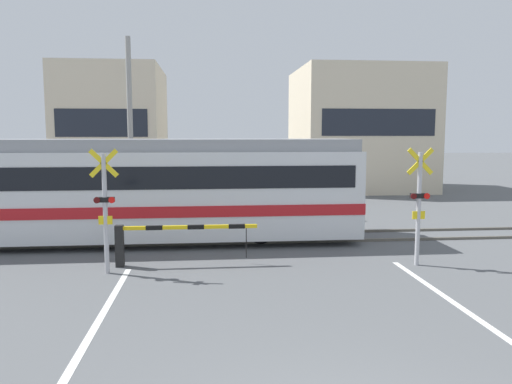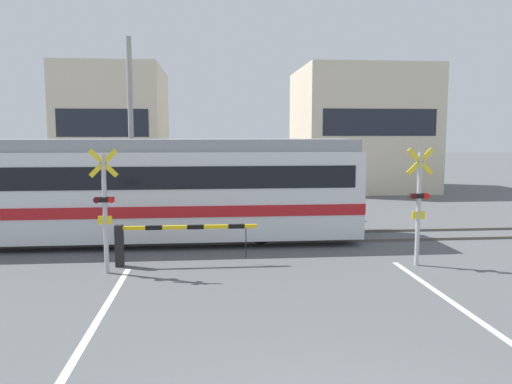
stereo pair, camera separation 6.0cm
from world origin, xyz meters
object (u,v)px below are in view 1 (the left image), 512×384
at_px(commuter_train, 99,187).
at_px(crossing_barrier_far, 317,201).
at_px(crossing_signal_right, 419,201).
at_px(crossing_signal_left, 105,206).
at_px(crossing_barrier_near, 156,237).

bearing_deg(commuter_train, crossing_barrier_far, 23.14).
bearing_deg(crossing_signal_right, crossing_signal_left, 180.00).
relative_size(crossing_barrier_far, crossing_signal_right, 1.20).
relative_size(commuter_train, crossing_signal_left, 5.30).
relative_size(crossing_barrier_near, crossing_signal_left, 1.20).
bearing_deg(crossing_signal_left, crossing_barrier_far, 45.76).
xyz_separation_m(crossing_barrier_far, crossing_signal_right, (1.10, -6.75, 0.89)).
xyz_separation_m(commuter_train, crossing_signal_left, (0.88, -3.57, -0.06)).
xyz_separation_m(crossing_barrier_near, crossing_signal_right, (6.58, -0.59, 0.89)).
height_order(commuter_train, crossing_barrier_near, commuter_train).
distance_m(commuter_train, crossing_barrier_near, 3.70).
bearing_deg(commuter_train, crossing_barrier_near, -56.39).
distance_m(crossing_barrier_far, crossing_signal_right, 6.90).
height_order(commuter_train, crossing_signal_left, commuter_train).
bearing_deg(crossing_signal_left, crossing_barrier_near, 28.18).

